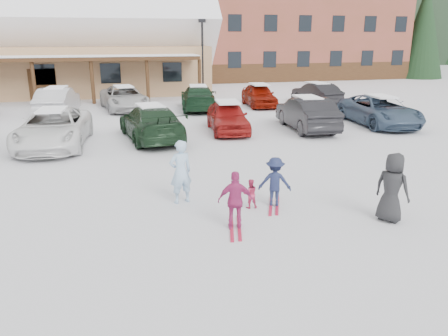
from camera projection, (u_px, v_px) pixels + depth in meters
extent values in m
plane|color=silver|center=(222.00, 219.00, 10.74)|extent=(160.00, 160.00, 0.00)
cube|color=tan|center=(23.00, 70.00, 34.05)|extent=(28.00, 10.00, 3.60)
cube|color=#422814|center=(4.00, 59.00, 27.98)|extent=(25.20, 2.60, 0.25)
cube|color=white|center=(17.00, 19.00, 32.97)|extent=(29.12, 9.69, 9.69)
cube|color=brown|center=(279.00, 20.00, 48.04)|extent=(24.00, 14.00, 12.00)
cube|color=brown|center=(137.00, 34.00, 44.79)|extent=(7.00, 12.60, 9.00)
cube|color=#422814|center=(303.00, 72.00, 43.06)|extent=(24.00, 0.10, 1.80)
cylinder|color=black|center=(203.00, 60.00, 32.36)|extent=(0.16, 0.16, 5.28)
cube|color=black|center=(202.00, 21.00, 31.57)|extent=(0.50, 0.25, 0.25)
cylinder|color=black|center=(418.00, 71.00, 47.34)|extent=(0.60, 0.60, 1.32)
cone|color=black|center=(425.00, 17.00, 45.72)|extent=(4.84, 4.84, 9.90)
cylinder|color=black|center=(182.00, 69.00, 52.81)|extent=(0.60, 0.60, 1.08)
cone|color=black|center=(181.00, 29.00, 51.48)|extent=(3.96, 3.96, 8.10)
cylinder|color=black|center=(377.00, 63.00, 61.26)|extent=(0.60, 0.60, 1.38)
cone|color=black|center=(381.00, 19.00, 59.57)|extent=(5.06, 5.06, 10.35)
imported|color=#A2C8E9|center=(181.00, 172.00, 11.57)|extent=(0.72, 0.56, 1.73)
imported|color=#C9305C|center=(250.00, 194.00, 11.34)|extent=(0.40, 0.31, 0.79)
imported|color=#1B2346|center=(275.00, 182.00, 11.40)|extent=(0.98, 0.78, 1.33)
cube|color=#AE1836|center=(274.00, 205.00, 11.59)|extent=(0.71, 1.37, 0.03)
imported|color=#AD2C6A|center=(236.00, 201.00, 10.00)|extent=(0.88, 0.53, 1.40)
cube|color=#AE1836|center=(235.00, 228.00, 10.20)|extent=(0.54, 1.41, 0.03)
imported|color=#232426|center=(392.00, 188.00, 10.41)|extent=(0.90, 0.99, 1.70)
imported|color=white|center=(54.00, 128.00, 17.57)|extent=(2.93, 5.65, 1.52)
imported|color=black|center=(151.00, 123.00, 18.79)|extent=(2.76, 5.39, 1.50)
imported|color=#A01A17|center=(228.00, 117.00, 20.40)|extent=(2.08, 4.31, 1.42)
imported|color=black|center=(307.00, 113.00, 20.82)|extent=(2.00, 4.87, 1.57)
imported|color=#3E526C|center=(380.00, 111.00, 21.95)|extent=(2.74, 5.41, 1.46)
imported|color=silver|center=(58.00, 101.00, 24.67)|extent=(2.18, 4.93, 1.57)
imported|color=#BCBCBC|center=(124.00, 98.00, 26.54)|extent=(3.09, 5.44, 1.43)
imported|color=#15331D|center=(198.00, 98.00, 26.56)|extent=(2.72, 5.25, 1.46)
imported|color=maroon|center=(259.00, 95.00, 27.88)|extent=(1.94, 4.24, 1.41)
imported|color=black|center=(316.00, 94.00, 28.66)|extent=(1.89, 4.39, 1.41)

